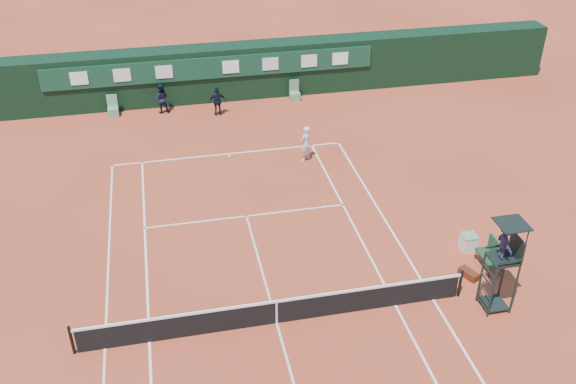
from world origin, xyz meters
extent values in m
plane|color=#BB472C|center=(0.00, 0.00, 0.00)|extent=(90.00, 90.00, 0.00)
cube|color=white|center=(0.00, 11.88, 0.01)|extent=(11.05, 0.08, 0.01)
cube|color=white|center=(5.49, 0.00, 0.01)|extent=(0.08, 23.85, 0.01)
cube|color=silver|center=(-5.49, 0.00, 0.01)|extent=(0.08, 23.85, 0.01)
cube|color=white|center=(4.12, 0.00, 0.01)|extent=(0.08, 23.85, 0.01)
cube|color=white|center=(-4.12, 0.00, 0.01)|extent=(0.08, 23.85, 0.01)
cube|color=silver|center=(0.00, 6.40, 0.01)|extent=(8.31, 0.08, 0.01)
cube|color=silver|center=(0.00, 0.00, 0.01)|extent=(0.08, 12.88, 0.01)
cube|color=silver|center=(0.00, 11.73, 0.01)|extent=(0.08, 0.30, 0.01)
cube|color=black|center=(0.00, 0.00, 0.45)|extent=(12.60, 0.04, 0.90)
cube|color=white|center=(0.00, 0.00, 0.93)|extent=(12.80, 0.06, 0.08)
cube|color=silver|center=(0.00, 0.00, 0.46)|extent=(0.06, 0.05, 0.92)
cylinder|color=black|center=(6.40, 0.00, 0.55)|extent=(0.10, 0.10, 1.10)
cylinder|color=black|center=(-6.40, 0.00, 0.55)|extent=(0.10, 0.10, 1.10)
cube|color=black|center=(0.00, 18.75, 1.50)|extent=(40.00, 1.50, 3.00)
cube|color=#103D27|center=(0.00, 17.94, 2.10)|extent=(18.00, 0.10, 1.20)
cube|color=white|center=(-7.00, 17.87, 2.10)|extent=(0.90, 0.04, 0.70)
cube|color=silver|center=(-4.80, 17.87, 2.10)|extent=(0.90, 0.04, 0.70)
cube|color=silver|center=(-2.60, 17.87, 2.10)|extent=(0.90, 0.04, 0.70)
cube|color=white|center=(1.00, 17.87, 2.10)|extent=(0.90, 0.04, 0.70)
cube|color=silver|center=(3.20, 17.87, 2.10)|extent=(0.90, 0.04, 0.70)
cube|color=silver|center=(5.40, 17.87, 2.10)|extent=(0.90, 0.04, 0.70)
cube|color=white|center=(7.20, 17.87, 2.10)|extent=(0.90, 0.04, 0.70)
cube|color=#5F916E|center=(-5.50, 17.45, 0.23)|extent=(0.55, 0.50, 0.46)
cube|color=#639872|center=(-5.50, 17.67, 0.80)|extent=(0.55, 0.06, 0.70)
cube|color=#60936D|center=(4.50, 17.45, 0.23)|extent=(0.55, 0.50, 0.46)
cube|color=#537E59|center=(4.50, 17.67, 0.80)|extent=(0.55, 0.06, 0.70)
cylinder|color=black|center=(6.91, -1.15, 1.00)|extent=(0.07, 0.07, 2.00)
cylinder|color=black|center=(6.91, -0.35, 1.00)|extent=(0.07, 0.07, 2.00)
cylinder|color=black|center=(7.71, -1.15, 1.00)|extent=(0.07, 0.07, 2.00)
cylinder|color=black|center=(7.71, -0.35, 1.00)|extent=(0.07, 0.07, 2.00)
cube|color=black|center=(7.31, -0.75, 2.04)|extent=(0.85, 0.85, 0.08)
cube|color=black|center=(7.71, -0.75, 2.45)|extent=(0.06, 0.85, 0.80)
cube|color=black|center=(7.31, -1.17, 2.25)|extent=(0.85, 0.05, 0.06)
cube|color=black|center=(7.31, -0.33, 2.25)|extent=(0.85, 0.05, 0.06)
cylinder|color=black|center=(7.71, -1.15, 2.90)|extent=(0.04, 0.04, 1.00)
cylinder|color=black|center=(7.71, -0.35, 2.90)|extent=(0.04, 0.04, 1.00)
cube|color=black|center=(7.36, -0.75, 3.40)|extent=(0.95, 0.95, 0.04)
cube|color=black|center=(7.31, -0.75, 0.15)|extent=(0.80, 0.80, 0.05)
cube|color=black|center=(6.91, -0.75, 0.40)|extent=(0.04, 0.80, 0.04)
cube|color=black|center=(6.91, -0.75, 0.80)|extent=(0.04, 0.80, 0.04)
cube|color=black|center=(6.91, -0.75, 1.20)|extent=(0.04, 0.80, 0.04)
cube|color=black|center=(6.91, -0.75, 1.60)|extent=(0.04, 0.80, 0.04)
imported|color=#191932|center=(7.26, -0.75, 2.72)|extent=(0.47, 0.82, 1.28)
cube|color=#173921|center=(8.13, 1.25, 0.45)|extent=(0.55, 1.20, 0.08)
cube|color=#19402C|center=(8.38, 1.25, 0.80)|extent=(0.06, 1.20, 0.60)
cylinder|color=black|center=(7.91, 0.70, 0.20)|extent=(0.04, 0.04, 0.41)
cylinder|color=black|center=(8.35, 0.70, 0.20)|extent=(0.04, 0.04, 0.41)
cylinder|color=black|center=(7.91, 1.80, 0.20)|extent=(0.04, 0.04, 0.41)
cylinder|color=black|center=(8.35, 1.80, 0.20)|extent=(0.04, 0.04, 0.41)
cube|color=black|center=(7.20, 0.87, 0.14)|extent=(0.60, 0.81, 0.28)
cube|color=silver|center=(7.91, 2.43, 0.30)|extent=(0.55, 0.55, 0.60)
cube|color=#64986C|center=(7.91, 2.43, 0.62)|extent=(0.57, 0.57, 0.05)
sphere|color=yellow|center=(3.37, 6.78, 0.04)|extent=(0.07, 0.07, 0.07)
imported|color=silver|center=(3.48, 10.55, 0.87)|extent=(0.76, 0.71, 1.75)
imported|color=black|center=(-2.89, 17.36, 0.83)|extent=(0.83, 0.66, 1.65)
imported|color=black|center=(0.03, 16.40, 0.79)|extent=(0.94, 0.42, 1.58)
camera|label=1|loc=(-2.89, -15.32, 14.78)|focal=40.00mm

